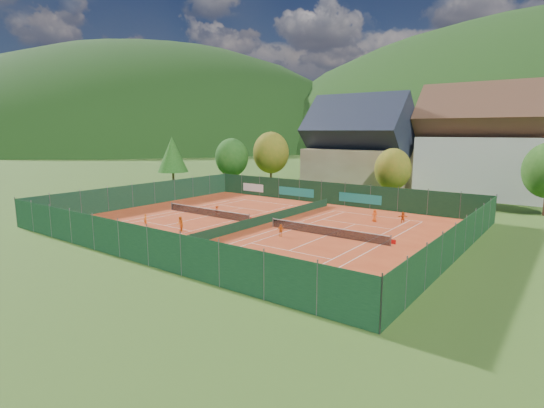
{
  "coord_description": "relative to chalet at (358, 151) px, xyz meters",
  "views": [
    {
      "loc": [
        27.39,
        -35.02,
        10.03
      ],
      "look_at": [
        0.0,
        2.0,
        2.0
      ],
      "focal_mm": 28.0,
      "sensor_mm": 36.0,
      "label": 1
    }
  ],
  "objects": [
    {
      "name": "ground",
      "position": [
        3.0,
        -30.0,
        -6.64
      ],
      "size": [
        600.0,
        600.0,
        0.0
      ],
      "primitive_type": "plane",
      "color": "#32551A",
      "rests_on": "ground"
    },
    {
      "name": "clay_pad",
      "position": [
        3.0,
        -30.0,
        -6.62
      ],
      "size": [
        40.0,
        32.0,
        0.01
      ],
      "primitive_type": "cube",
      "color": "#B23A1A",
      "rests_on": "ground"
    },
    {
      "name": "court_markings_left",
      "position": [
        -5.0,
        -30.0,
        -6.61
      ],
      "size": [
        11.03,
        23.83,
        0.0
      ],
      "color": "white",
      "rests_on": "ground"
    },
    {
      "name": "court_markings_right",
      "position": [
        11.0,
        -30.0,
        -6.61
      ],
      "size": [
        11.03,
        23.83,
        0.0
      ],
      "color": "white",
      "rests_on": "ground"
    },
    {
      "name": "tennis_net_left",
      "position": [
        -4.85,
        -30.0,
        -6.12
      ],
      "size": [
        13.3,
        0.1,
        1.02
      ],
      "color": "#59595B",
      "rests_on": "ground"
    },
    {
      "name": "tennis_net_right",
      "position": [
        11.15,
        -30.0,
        -6.12
      ],
      "size": [
        13.3,
        0.1,
        1.02
      ],
      "color": "#59595B",
      "rests_on": "ground"
    },
    {
      "name": "court_divider",
      "position": [
        3.0,
        -30.0,
        -6.12
      ],
      "size": [
        0.03,
        28.8,
        1.0
      ],
      "color": "#12331E",
      "rests_on": "ground"
    },
    {
      "name": "fence_north",
      "position": [
        2.54,
        -14.01,
        -5.16
      ],
      "size": [
        40.0,
        0.1,
        3.0
      ],
      "color": "#12331D",
      "rests_on": "ground"
    },
    {
      "name": "fence_south",
      "position": [
        3.0,
        -46.0,
        -5.12
      ],
      "size": [
        40.0,
        0.04,
        3.0
      ],
      "color": "#163C23",
      "rests_on": "ground"
    },
    {
      "name": "fence_west",
      "position": [
        -17.0,
        -30.0,
        -5.12
      ],
      "size": [
        0.04,
        32.0,
        3.0
      ],
      "color": "#163D25",
      "rests_on": "ground"
    },
    {
      "name": "fence_east",
      "position": [
        23.0,
        -29.95,
        -5.14
      ],
      "size": [
        0.09,
        32.0,
        3.0
      ],
      "color": "#14381B",
      "rests_on": "ground"
    },
    {
      "name": "chalet",
      "position": [
        0.0,
        0.0,
        0.0
      ],
      "size": [
        16.2,
        12.0,
        16.0
      ],
      "color": "#C0AF87",
      "rests_on": "ground"
    },
    {
      "name": "hotel_block_a",
      "position": [
        19.0,
        6.0,
        0.76
      ],
      "size": [
        21.6,
        11.0,
        17.25
      ],
      "color": "silver",
      "rests_on": "ground"
    },
    {
      "name": "tree_west_front",
      "position": [
        -19.0,
        -10.0,
        -1.23
      ],
      "size": [
        5.72,
        5.72,
        8.69
      ],
      "color": "#4D2F1B",
      "rests_on": "ground"
    },
    {
      "name": "tree_west_mid",
      "position": [
        -15.0,
        -4.0,
        -0.56
      ],
      "size": [
        6.44,
        6.44,
        9.78
      ],
      "color": "#482F19",
      "rests_on": "ground"
    },
    {
      "name": "tree_west_back",
      "position": [
        -21.0,
        4.0,
        0.11
      ],
      "size": [
        5.6,
        5.6,
        10.0
      ],
      "color": "#4D2C1B",
      "rests_on": "ground"
    },
    {
      "name": "tree_center",
      "position": [
        9.0,
        -8.0,
        -1.91
      ],
      "size": [
        5.01,
        5.01,
        7.6
      ],
      "color": "#422B17",
      "rests_on": "ground"
    },
    {
      "name": "tree_west_side",
      "position": [
        -25.0,
        -18.0,
        -0.56
      ],
      "size": [
        5.04,
        5.04,
        9.0
      ],
      "color": "#4E381C",
      "rests_on": "ground"
    },
    {
      "name": "ball_hopper",
      "position": [
        14.31,
        -42.92,
        -6.07
      ],
      "size": [
        0.34,
        0.34,
        0.8
      ],
      "color": "slate",
      "rests_on": "ground"
    },
    {
      "name": "loose_ball_0",
      "position": [
        -7.58,
        -33.8,
        -6.59
      ],
      "size": [
        0.07,
        0.07,
        0.07
      ],
      "primitive_type": "sphere",
      "color": "#CCD833",
      "rests_on": "ground"
    },
    {
      "name": "loose_ball_1",
      "position": [
        10.73,
        -40.59,
        -6.59
      ],
      "size": [
        0.07,
        0.07,
        0.07
      ],
      "primitive_type": "sphere",
      "color": "#CCD833",
      "rests_on": "ground"
    },
    {
      "name": "player_left_near",
      "position": [
        -6.93,
        -37.4,
        -6.03
      ],
      "size": [
        0.44,
        0.3,
        1.18
      ],
      "primitive_type": "imported",
      "rotation": [
        0.0,
        0.0,
        0.04
      ],
      "color": "orange",
      "rests_on": "ground"
    },
    {
      "name": "player_left_mid",
      "position": [
        -1.65,
        -37.18,
        -5.86
      ],
      "size": [
        0.92,
        0.84,
        1.53
      ],
      "primitive_type": "imported",
      "rotation": [
        0.0,
        0.0,
        -0.43
      ],
      "color": "orange",
      "rests_on": "ground"
    },
    {
      "name": "player_left_far",
      "position": [
        -4.3,
        -29.14,
        -6.01
      ],
      "size": [
        0.87,
        0.6,
        1.23
      ],
      "primitive_type": "imported",
      "rotation": [
        0.0,
        0.0,
        2.95
      ],
      "color": "#EE4B15",
      "rests_on": "ground"
    },
    {
      "name": "player_right_near",
      "position": [
        7.63,
        -32.86,
        -6.01
      ],
      "size": [
        0.76,
        0.65,
        1.23
      ],
      "primitive_type": "imported",
      "rotation": [
        0.0,
        0.0,
        0.61
      ],
      "color": "orange",
      "rests_on": "ground"
    },
    {
      "name": "player_right_far_a",
      "position": [
        12.17,
        -21.26,
        -5.92
      ],
      "size": [
        0.75,
        0.54,
        1.41
      ],
      "primitive_type": "imported",
      "rotation": [
        0.0,
        0.0,
        3.0
      ],
      "color": "#F75516",
      "rests_on": "ground"
    },
    {
      "name": "player_right_far_b",
      "position": [
        14.86,
        -19.86,
        -6.01
      ],
      "size": [
        1.18,
        0.82,
        1.23
      ],
      "primitive_type": "imported",
      "rotation": [
        0.0,
        0.0,
        3.59
      ],
      "color": "#D75013",
      "rests_on": "ground"
    }
  ]
}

